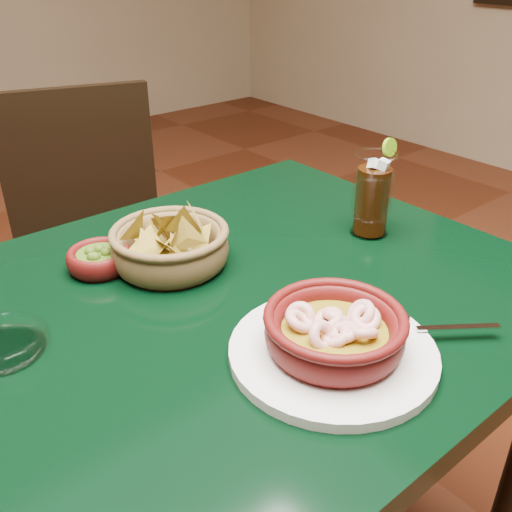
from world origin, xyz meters
TOP-DOWN VIEW (x-y plane):
  - dining_table at (0.00, 0.00)m, footprint 1.20×0.80m
  - dining_chair at (0.19, 0.71)m, footprint 0.53×0.53m
  - shrimp_plate at (0.11, -0.21)m, footprint 0.34×0.27m
  - chip_basket at (0.08, 0.13)m, footprint 0.23×0.23m
  - guacamole_ramekin at (-0.02, 0.19)m, footprint 0.12×0.12m
  - cola_drink at (0.43, -0.00)m, footprint 0.15×0.15m
  - glass_ashtray at (-0.22, 0.08)m, footprint 0.13×0.13m

SIDE VIEW (x-z plane):
  - dining_chair at x=0.19m, z-range 0.05..0.96m
  - dining_table at x=0.00m, z-range 0.28..1.03m
  - glass_ashtray at x=-0.22m, z-range 0.75..0.78m
  - guacamole_ramekin at x=-0.02m, z-range 0.75..0.79m
  - shrimp_plate at x=0.11m, z-range 0.75..0.82m
  - chip_basket at x=0.08m, z-range 0.72..0.86m
  - cola_drink at x=0.43m, z-range 0.74..0.91m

